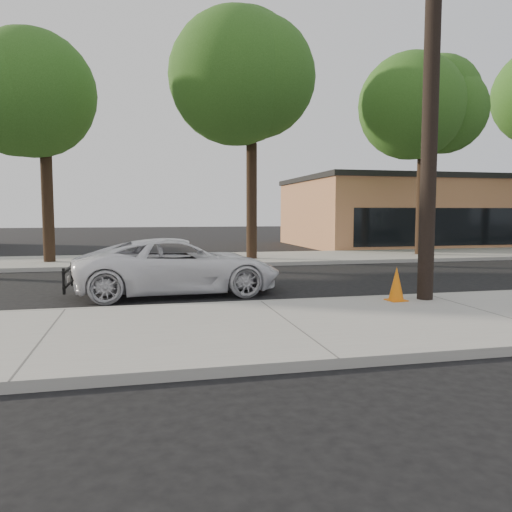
{
  "coord_description": "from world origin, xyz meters",
  "views": [
    {
      "loc": [
        -2.5,
        -12.49,
        2.06
      ],
      "look_at": [
        0.23,
        -0.67,
        1.0
      ],
      "focal_mm": 35.0,
      "sensor_mm": 36.0,
      "label": 1
    }
  ],
  "objects": [
    {
      "name": "building_main",
      "position": [
        16.0,
        16.0,
        2.0
      ],
      "size": [
        18.0,
        10.0,
        4.0
      ],
      "primitive_type": "cube",
      "color": "#BF784F",
      "rests_on": "ground"
    },
    {
      "name": "traffic_cone",
      "position": [
        2.88,
        -2.74,
        0.51
      ],
      "size": [
        0.42,
        0.42,
        0.74
      ],
      "rotation": [
        0.0,
        0.0,
        0.12
      ],
      "color": "orange",
      "rests_on": "near_sidewalk"
    },
    {
      "name": "far_sidewalk",
      "position": [
        0.0,
        8.5,
        0.07
      ],
      "size": [
        90.0,
        5.0,
        0.15
      ],
      "primitive_type": "cube",
      "color": "gray",
      "rests_on": "ground"
    },
    {
      "name": "police_cruiser",
      "position": [
        -1.58,
        0.14,
        0.71
      ],
      "size": [
        5.22,
        2.62,
        1.42
      ],
      "primitive_type": "imported",
      "rotation": [
        0.0,
        0.0,
        1.62
      ],
      "color": "white",
      "rests_on": "ground"
    },
    {
      "name": "tree_c",
      "position": [
        2.22,
        7.64,
        6.91
      ],
      "size": [
        4.96,
        4.8,
        9.55
      ],
      "color": "black",
      "rests_on": "far_sidewalk"
    },
    {
      "name": "ground",
      "position": [
        0.0,
        0.0,
        0.0
      ],
      "size": [
        120.0,
        120.0,
        0.0
      ],
      "primitive_type": "plane",
      "color": "black",
      "rests_on": "ground"
    },
    {
      "name": "tree_b",
      "position": [
        -5.81,
        8.06,
        6.15
      ],
      "size": [
        4.34,
        4.2,
        8.45
      ],
      "color": "black",
      "rests_on": "far_sidewalk"
    },
    {
      "name": "tree_d",
      "position": [
        10.2,
        7.95,
        6.37
      ],
      "size": [
        4.5,
        4.35,
        8.75
      ],
      "color": "black",
      "rests_on": "far_sidewalk"
    },
    {
      "name": "utility_pole",
      "position": [
        3.6,
        -2.7,
        4.7
      ],
      "size": [
        1.4,
        0.34,
        9.0
      ],
      "color": "black",
      "rests_on": "near_sidewalk"
    },
    {
      "name": "near_sidewalk",
      "position": [
        0.0,
        -4.3,
        0.07
      ],
      "size": [
        90.0,
        4.4,
        0.15
      ],
      "primitive_type": "cube",
      "color": "gray",
      "rests_on": "ground"
    },
    {
      "name": "curb_near",
      "position": [
        0.0,
        -2.1,
        0.07
      ],
      "size": [
        90.0,
        0.12,
        0.16
      ],
      "primitive_type": "cube",
      "color": "#9E9B93",
      "rests_on": "ground"
    }
  ]
}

